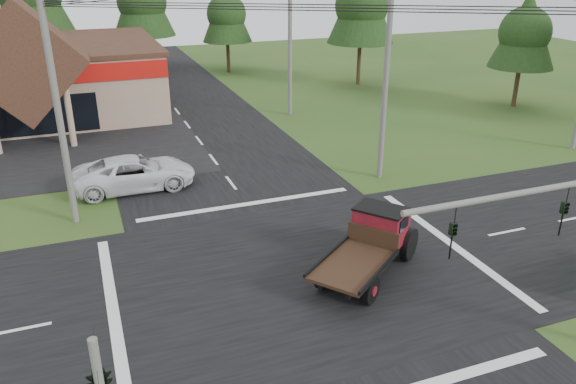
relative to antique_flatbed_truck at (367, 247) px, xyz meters
name	(u,v)px	position (x,y,z in m)	size (l,w,h in m)	color
ground	(299,274)	(-2.40, 0.92, -1.21)	(120.00, 120.00, 0.00)	#284B1B
road_ns	(299,274)	(-2.40, 0.92, -1.20)	(12.00, 120.00, 0.02)	black
road_ew	(299,274)	(-2.40, 0.92, -1.20)	(120.00, 12.00, 0.02)	black
traffic_signal_corner	(97,368)	(-9.90, -6.40, 2.31)	(0.53, 2.48, 4.40)	#595651
utility_pole_nw	(58,108)	(-10.40, 8.92, 4.17)	(2.00, 0.30, 10.50)	#595651
utility_pole_ne	(386,71)	(5.60, 8.92, 4.68)	(2.00, 0.30, 11.50)	#595651
utility_pole_n	(290,38)	(5.60, 22.92, 4.53)	(2.00, 0.30, 11.20)	#595651
tree_row_e	(226,12)	(5.60, 40.92, 4.82)	(5.04, 5.04, 9.09)	#332316
tree_side_ne	(362,3)	(15.60, 30.92, 6.16)	(6.16, 6.16, 11.11)	#332316
tree_side_e_near	(525,30)	(23.60, 18.92, 4.82)	(5.04, 5.04, 9.09)	#332316
antique_flatbed_truck	(367,247)	(0.00, 0.00, 0.00)	(2.22, 5.81, 2.43)	#550C16
white_pickup	(135,173)	(-7.30, 12.04, -0.35)	(2.88, 6.25, 1.74)	white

